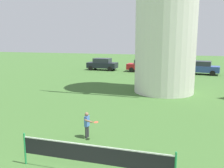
# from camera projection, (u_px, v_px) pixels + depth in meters

# --- Properties ---
(tennis_net) EXTENTS (4.99, 0.06, 1.10)m
(tennis_net) POSITION_uv_depth(u_px,v_px,m) (93.00, 154.00, 7.82)
(tennis_net) COLOR #238E4C
(tennis_net) RESTS_ON ground_plane
(player_far) EXTENTS (0.68, 0.52, 1.12)m
(player_far) POSITION_uv_depth(u_px,v_px,m) (87.00, 123.00, 10.79)
(player_far) COLOR #333338
(player_far) RESTS_ON ground_plane
(stray_ball) EXTENTS (0.22, 0.22, 0.22)m
(stray_ball) POSITION_uv_depth(u_px,v_px,m) (29.00, 144.00, 9.96)
(stray_ball) COLOR orange
(stray_ball) RESTS_ON ground_plane
(parked_car_black) EXTENTS (3.94, 1.94, 1.56)m
(parked_car_black) POSITION_uv_depth(u_px,v_px,m) (102.00, 64.00, 33.55)
(parked_car_black) COLOR #1E232D
(parked_car_black) RESTS_ON ground_plane
(parked_car_red) EXTENTS (4.46, 2.04, 1.56)m
(parked_car_red) POSITION_uv_depth(u_px,v_px,m) (145.00, 66.00, 31.64)
(parked_car_red) COLOR red
(parked_car_red) RESTS_ON ground_plane
(parked_car_blue) EXTENTS (4.59, 2.34, 1.56)m
(parked_car_blue) POSITION_uv_depth(u_px,v_px,m) (200.00, 67.00, 29.68)
(parked_car_blue) COLOR #334C99
(parked_car_blue) RESTS_ON ground_plane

